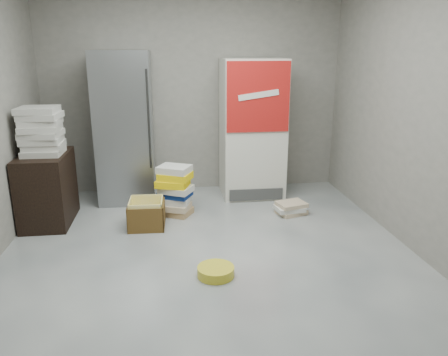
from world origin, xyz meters
name	(u,v)px	position (x,y,z in m)	size (l,w,h in m)	color
ground	(213,271)	(0.00, 0.00, 0.00)	(5.00, 5.00, 0.00)	#B7B7B2
room_shell	(211,65)	(0.00, 0.00, 1.80)	(4.04, 5.04, 2.82)	gray
steel_fridge	(125,128)	(-0.90, 2.13, 0.95)	(0.70, 0.72, 1.90)	#989BA0
coke_cooler	(252,128)	(0.75, 2.12, 0.90)	(0.80, 0.73, 1.80)	silver
wood_shelf	(47,189)	(-1.73, 1.40, 0.40)	(0.50, 0.80, 0.80)	black
supply_box_stack	(41,131)	(-1.72, 1.40, 1.06)	(0.43, 0.44, 0.52)	silver
phonebook_stack_main	(175,191)	(-0.30, 1.45, 0.30)	(0.47, 0.44, 0.60)	tan
phonebook_stack_side	(291,208)	(1.08, 1.29, 0.07)	(0.41, 0.36, 0.15)	#C9AF8E
cardboard_box	(147,216)	(-0.62, 1.12, 0.13)	(0.41, 0.41, 0.32)	yellow
bucket_lid	(216,271)	(0.02, -0.08, 0.04)	(0.33, 0.33, 0.09)	yellow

